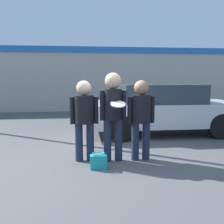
% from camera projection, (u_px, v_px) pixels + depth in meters
% --- Properties ---
extents(ground_plane, '(56.00, 56.00, 0.00)m').
position_uv_depth(ground_plane, '(94.00, 160.00, 4.98)').
color(ground_plane, '#4C4C4F').
extents(storefront_building, '(24.00, 0.22, 3.15)m').
position_uv_depth(storefront_building, '(87.00, 79.00, 12.28)').
color(storefront_building, '#B2A89E').
rests_on(storefront_building, ground).
extents(person_left, '(0.55, 0.38, 1.58)m').
position_uv_depth(person_left, '(84.00, 114.00, 4.83)').
color(person_left, '#1E2338').
rests_on(person_left, ground).
extents(person_middle_with_frisbee, '(0.51, 0.56, 1.73)m').
position_uv_depth(person_middle_with_frisbee, '(113.00, 109.00, 4.81)').
color(person_middle_with_frisbee, '#1E2338').
rests_on(person_middle_with_frisbee, ground).
extents(person_right, '(0.54, 0.37, 1.59)m').
position_uv_depth(person_right, '(141.00, 113.00, 4.89)').
color(person_right, '#1E2338').
rests_on(person_right, ground).
extents(parked_car_near, '(4.36, 1.91, 1.45)m').
position_uv_depth(parked_car_near, '(162.00, 108.00, 7.34)').
color(parked_car_near, '#B7BABF').
rests_on(parked_car_near, ground).
extents(shrub, '(0.99, 0.99, 0.99)m').
position_uv_depth(shrub, '(194.00, 101.00, 12.34)').
color(shrub, '#387A3D').
rests_on(shrub, ground).
extents(handbag, '(0.30, 0.23, 0.29)m').
position_uv_depth(handbag, '(99.00, 161.00, 4.49)').
color(handbag, teal).
rests_on(handbag, ground).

